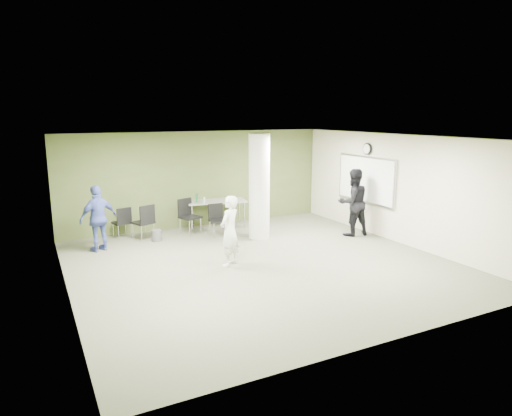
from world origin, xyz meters
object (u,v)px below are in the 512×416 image
chair_back_left (123,220)px  woman_white (230,231)px  folding_table (216,202)px  man_blue (98,218)px  man_black (353,202)px

chair_back_left → woman_white: 3.75m
folding_table → woman_white: bearing=-96.4°
man_blue → chair_back_left: bearing=-150.2°
folding_table → woman_white: woman_white is taller
folding_table → man_black: size_ratio=0.98×
folding_table → man_blue: man_blue is taller
woman_white → man_black: bearing=156.0°
woman_white → man_blue: man_blue is taller
woman_white → man_black: man_black is taller
folding_table → man_blue: (-3.41, -0.86, 0.05)m
chair_back_left → man_blue: bearing=37.5°
chair_back_left → man_blue: (-0.73, -0.89, 0.32)m
chair_back_left → man_blue: size_ratio=0.53×
folding_table → man_blue: bearing=-155.2°
folding_table → man_blue: 3.51m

